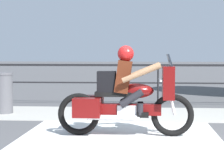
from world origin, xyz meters
TOP-DOWN VIEW (x-y plane):
  - ground_plane at (0.00, 0.00)m, footprint 120.00×120.00m
  - sidewalk_band at (0.00, 3.40)m, footprint 44.00×2.40m
  - crosswalk_band at (-0.79, -0.20)m, footprint 3.50×6.00m
  - fence_railing at (0.00, 5.04)m, footprint 36.00×0.05m
  - motorcycle at (-0.70, 0.66)m, footprint 2.44×0.76m
  - trash_bin at (-3.79, 3.27)m, footprint 0.47×0.47m

SIDE VIEW (x-z plane):
  - ground_plane at x=0.00m, z-range 0.00..0.00m
  - crosswalk_band at x=-0.79m, z-range 0.00..0.01m
  - sidewalk_band at x=0.00m, z-range 0.00..0.01m
  - trash_bin at x=-3.79m, z-range 0.00..1.01m
  - motorcycle at x=-0.70m, z-range -0.10..1.52m
  - fence_railing at x=0.00m, z-range 0.33..1.50m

